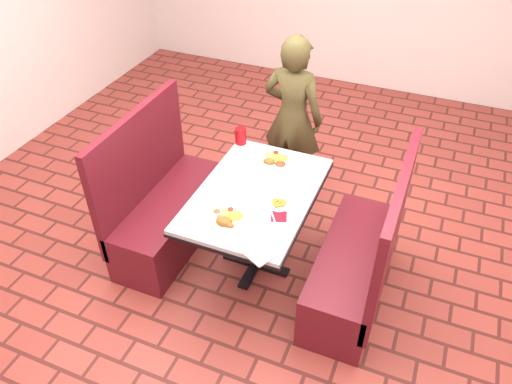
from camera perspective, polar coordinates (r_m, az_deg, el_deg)
room at (r=2.97m, az=0.00°, el=17.81°), size 7.00×7.04×2.82m
dining_table at (r=3.61m, az=0.00°, el=-1.19°), size 0.81×1.21×0.75m
booth_bench_left at (r=4.12m, az=-10.32°, el=-1.94°), size 0.47×1.20×1.17m
booth_bench_right at (r=3.69m, az=11.66°, el=-8.09°), size 0.47×1.20×1.17m
diner_person at (r=4.43m, az=4.22°, el=8.43°), size 0.57×0.40×1.50m
near_dinner_plate at (r=3.31m, az=-3.21°, el=-2.85°), size 0.26×0.26×0.08m
far_dinner_plate at (r=3.85m, az=2.23°, el=3.84°), size 0.28×0.28×0.07m
plantain_plate at (r=3.44m, az=2.60°, el=-1.34°), size 0.17×0.17×0.03m
maroon_napkin at (r=3.35m, az=2.63°, el=-2.83°), size 0.13×0.13×0.00m
spoon_utensil at (r=3.34m, az=1.98°, el=-2.88°), size 0.08×0.11×0.00m
red_tumbler at (r=4.04m, az=-1.77°, el=6.43°), size 0.09×0.09×0.13m
paper_napkin at (r=3.10m, az=0.17°, el=-6.80°), size 0.26×0.24×0.01m
knife_utensil at (r=3.33m, az=-3.86°, el=-2.98°), size 0.03×0.19×0.00m
fork_utensil at (r=3.30m, az=-4.45°, el=-3.57°), size 0.07×0.13×0.00m
lettuce_shreds at (r=3.59m, az=0.96°, el=0.41°), size 0.28×0.32×0.00m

